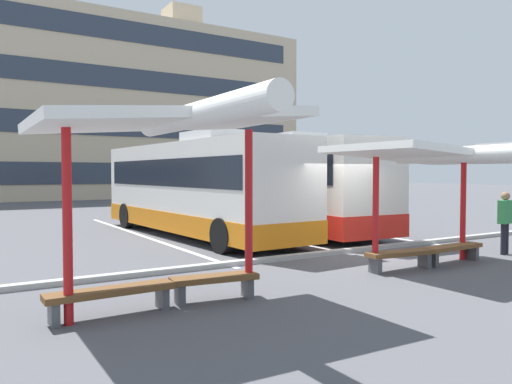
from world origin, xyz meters
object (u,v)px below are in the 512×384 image
Objects in this scene: waiting_shelter_0 at (173,124)px; waiting_passenger_0 at (505,218)px; coach_bus_0 at (196,188)px; coach_bus_1 at (273,186)px; waiting_shelter_1 at (433,157)px; bench_1 at (215,282)px; bench_0 at (111,295)px; bench_3 at (452,249)px; bench_2 at (401,256)px.

waiting_passenger_0 is (9.89, 0.55, -2.01)m from waiting_shelter_0.
coach_bus_0 is 2.37× the size of waiting_shelter_0.
waiting_passenger_0 is at bearing -77.54° from coach_bus_1.
waiting_passenger_0 is (3.25, 0.17, -1.62)m from waiting_shelter_1.
coach_bus_1 reaches higher than waiting_passenger_0.
bench_1 is at bearing -128.64° from coach_bus_1.
coach_bus_1 is 12.61m from bench_0.
bench_3 is at bearing 3.53° from waiting_shelter_0.
waiting_shelter_0 is 2.92× the size of bench_1.
coach_bus_0 is at bearing -170.84° from coach_bus_1.
coach_bus_1 reaches higher than bench_3.
bench_2 is at bearing -79.96° from coach_bus_0.
coach_bus_0 reaches higher than bench_1.
waiting_passenger_0 reaches higher than bench_0.
bench_0 is (-5.21, -8.26, -1.35)m from coach_bus_0.
waiting_shelter_1 is 3.63m from waiting_passenger_0.
coach_bus_0 is 8.61m from waiting_shelter_1.
coach_bus_1 reaches higher than coach_bus_0.
waiting_shelter_0 is at bearing -176.47° from bench_3.
bench_1 and bench_2 have the same top height.
waiting_shelter_1 reaches higher than bench_1.
bench_0 is at bearing -178.94° from waiting_passenger_0.
waiting_shelter_0 is 0.96× the size of waiting_shelter_1.
waiting_shelter_0 reaches higher than bench_1.
coach_bus_1 is at bearing 81.40° from waiting_shelter_1.
bench_2 is at bearing -104.40° from coach_bus_1.
bench_1 is at bearing -178.74° from waiting_passenger_0.
waiting_shelter_0 is (-7.98, -9.20, 1.29)m from coach_bus_1.
bench_3 is 1.13× the size of waiting_passenger_0.
bench_0 and bench_1 have the same top height.
bench_1 and bench_3 have the same top height.
waiting_shelter_0 is at bearing -116.57° from coach_bus_0.
coach_bus_1 reaches higher than bench_1.
coach_bus_0 is 9.04m from bench_1.
bench_2 is 0.92× the size of bench_3.
waiting_passenger_0 is (8.99, 0.20, 0.67)m from bench_1.
coach_bus_0 is at bearing 63.43° from waiting_shelter_0.
bench_1 is 0.89× the size of bench_2.
bench_1 is 0.92× the size of waiting_passenger_0.
bench_1 is (-3.41, -8.26, -1.36)m from coach_bus_0.
bench_0 is 1.16× the size of waiting_passenger_0.
waiting_shelter_0 is 6.67m from waiting_shelter_1.
waiting_shelter_1 is (7.54, 0.03, 2.28)m from bench_0.
waiting_passenger_0 is (1.91, -8.65, -0.72)m from coach_bus_1.
bench_0 is at bearing -179.79° from waiting_shelter_1.
bench_2 is (1.44, -8.11, -1.35)m from coach_bus_0.
bench_1 is (0.90, 0.35, -2.68)m from waiting_shelter_0.
bench_1 is 0.82× the size of bench_3.
bench_1 is at bearing 21.34° from waiting_shelter_0.
bench_3 is at bearing 0.78° from bench_0.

